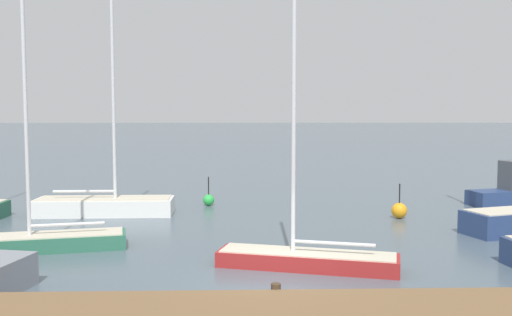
% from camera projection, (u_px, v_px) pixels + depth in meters
% --- Properties ---
extents(ground_plane, '(600.00, 600.00, 0.00)m').
position_uv_depth(ground_plane, '(271.00, 285.00, 15.68)').
color(ground_plane, '#4C5B66').
extents(sailboat_2, '(5.73, 2.78, 9.45)m').
position_uv_depth(sailboat_2, '(307.00, 254.00, 17.39)').
color(sailboat_2, maroon).
rests_on(sailboat_2, ground_plane).
extents(sailboat_3, '(5.81, 2.60, 11.03)m').
position_uv_depth(sailboat_3, '(43.00, 236.00, 19.69)').
color(sailboat_3, '#2D6B51').
rests_on(sailboat_3, ground_plane).
extents(sailboat_5, '(6.46, 2.00, 10.92)m').
position_uv_depth(sailboat_5, '(105.00, 204.00, 26.60)').
color(sailboat_5, white).
rests_on(sailboat_5, ground_plane).
extents(channel_buoy_0, '(0.59, 0.59, 1.52)m').
position_uv_depth(channel_buoy_0, '(209.00, 200.00, 29.31)').
color(channel_buoy_0, green).
rests_on(channel_buoy_0, ground_plane).
extents(channel_buoy_1, '(0.71, 0.71, 1.60)m').
position_uv_depth(channel_buoy_1, '(399.00, 210.00, 25.75)').
color(channel_buoy_1, orange).
rests_on(channel_buoy_1, ground_plane).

